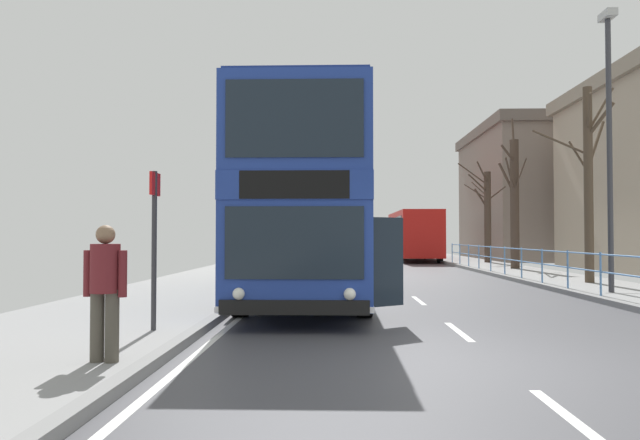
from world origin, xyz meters
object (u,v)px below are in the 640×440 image
at_px(background_bus_far_lane, 414,234).
at_px(bare_tree_far_02, 514,200).
at_px(bus_stop_sign_near, 154,231).
at_px(double_decker_bus_main, 310,208).
at_px(background_building_01, 553,193).
at_px(street_lamp_far_side, 609,128).
at_px(pedestrian_companion, 105,285).
at_px(bare_tree_far_01, 589,177).
at_px(bare_tree_far_00, 487,214).

bearing_deg(background_bus_far_lane, bare_tree_far_02, -75.36).
relative_size(background_bus_far_lane, bus_stop_sign_near, 3.85).
height_order(background_bus_far_lane, bus_stop_sign_near, background_bus_far_lane).
relative_size(double_decker_bus_main, background_building_01, 0.82).
height_order(bus_stop_sign_near, background_building_01, background_building_01).
bearing_deg(street_lamp_far_side, pedestrian_companion, -138.28).
relative_size(double_decker_bus_main, bare_tree_far_01, 1.73).
bearing_deg(background_building_01, street_lamp_far_side, -107.13).
distance_m(bus_stop_sign_near, bare_tree_far_02, 21.18).
height_order(background_bus_far_lane, bare_tree_far_01, bare_tree_far_01).
height_order(pedestrian_companion, bare_tree_far_02, bare_tree_far_02).
bearing_deg(background_building_01, background_bus_far_lane, -161.92).
xyz_separation_m(bus_stop_sign_near, bare_tree_far_01, (10.90, 9.84, 1.83)).
bearing_deg(street_lamp_far_side, bare_tree_far_01, 75.38).
bearing_deg(double_decker_bus_main, bus_stop_sign_near, -110.59).
height_order(bare_tree_far_01, bare_tree_far_02, bare_tree_far_02).
height_order(background_bus_far_lane, pedestrian_companion, background_bus_far_lane).
distance_m(bare_tree_far_00, background_building_01, 11.17).
bearing_deg(background_bus_far_lane, bare_tree_far_01, -81.54).
bearing_deg(pedestrian_companion, bare_tree_far_01, 48.52).
bearing_deg(background_bus_far_lane, bare_tree_far_00, -56.89).
bearing_deg(bare_tree_far_01, double_decker_bus_main, -155.10).
xyz_separation_m(bare_tree_far_02, background_building_01, (7.23, 15.07, 1.42)).
relative_size(bare_tree_far_00, bare_tree_far_01, 0.90).
bearing_deg(bare_tree_far_00, pedestrian_companion, -112.77).
relative_size(bus_stop_sign_near, street_lamp_far_side, 0.33).
relative_size(street_lamp_far_side, bare_tree_far_02, 1.04).
distance_m(double_decker_bus_main, street_lamp_far_side, 8.16).
distance_m(pedestrian_companion, bare_tree_far_02, 23.17).
bearing_deg(bus_stop_sign_near, pedestrian_companion, -86.35).
height_order(street_lamp_far_side, bare_tree_far_00, street_lamp_far_side).
height_order(bus_stop_sign_near, bare_tree_far_00, bare_tree_far_00).
height_order(bus_stop_sign_near, bare_tree_far_01, bare_tree_far_01).
xyz_separation_m(bare_tree_far_01, background_building_01, (7.33, 23.25, 1.18)).
bearing_deg(pedestrian_companion, street_lamp_far_side, 41.72).
bearing_deg(pedestrian_companion, background_bus_far_lane, 76.34).
bearing_deg(street_lamp_far_side, bare_tree_far_00, 85.67).
distance_m(background_bus_far_lane, bare_tree_far_02, 12.20).
bearing_deg(background_bus_far_lane, pedestrian_companion, -103.66).
bearing_deg(pedestrian_companion, double_decker_bus_main, 75.98).
xyz_separation_m(street_lamp_far_side, bare_tree_far_02, (0.97, 11.54, -1.19)).
relative_size(bus_stop_sign_near, background_building_01, 0.19).
bearing_deg(background_building_01, double_decker_bus_main, -120.45).
height_order(background_bus_far_lane, background_building_01, background_building_01).
xyz_separation_m(street_lamp_far_side, background_building_01, (8.20, 26.61, 0.23)).
bearing_deg(bare_tree_far_00, bus_stop_sign_near, -114.97).
relative_size(double_decker_bus_main, bare_tree_far_00, 1.93).
xyz_separation_m(background_bus_far_lane, street_lamp_far_side, (2.08, -23.25, 2.71)).
relative_size(double_decker_bus_main, bare_tree_far_02, 1.54).
xyz_separation_m(street_lamp_far_side, bare_tree_far_01, (0.87, 3.35, -0.94)).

